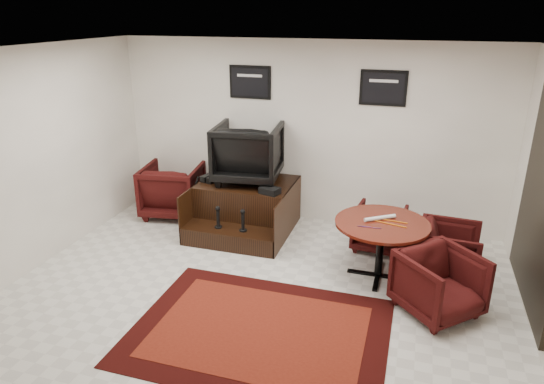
% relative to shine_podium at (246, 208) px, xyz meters
% --- Properties ---
extents(ground, '(6.00, 6.00, 0.00)m').
position_rel_shine_podium_xyz_m(ground, '(0.77, -1.84, -0.34)').
color(ground, silver).
rests_on(ground, ground).
extents(room_shell, '(6.02, 5.02, 2.81)m').
position_rel_shine_podium_xyz_m(room_shell, '(1.18, -1.71, 1.45)').
color(room_shell, white).
rests_on(room_shell, ground).
extents(area_rug, '(2.66, 1.99, 0.01)m').
position_rel_shine_podium_xyz_m(area_rug, '(1.02, -2.40, -0.33)').
color(area_rug, black).
rests_on(area_rug, ground).
extents(shine_podium, '(1.42, 1.47, 0.73)m').
position_rel_shine_podium_xyz_m(shine_podium, '(0.00, 0.00, 0.00)').
color(shine_podium, black).
rests_on(shine_podium, ground).
extents(shine_chair, '(1.04, 0.99, 0.98)m').
position_rel_shine_podium_xyz_m(shine_chair, '(-0.00, 0.15, 0.88)').
color(shine_chair, black).
rests_on(shine_chair, shine_podium).
extents(shoes_pair, '(0.27, 0.29, 0.09)m').
position_rel_shine_podium_xyz_m(shoes_pair, '(-0.55, -0.05, 0.44)').
color(shoes_pair, black).
rests_on(shoes_pair, shine_podium).
extents(polish_kit, '(0.31, 0.25, 0.09)m').
position_rel_shine_podium_xyz_m(polish_kit, '(0.48, -0.30, 0.44)').
color(polish_kit, black).
rests_on(polish_kit, shine_podium).
extents(umbrella_black, '(0.32, 0.12, 0.85)m').
position_rel_shine_podium_xyz_m(umbrella_black, '(-0.84, -0.14, 0.09)').
color(umbrella_black, black).
rests_on(umbrella_black, ground).
extents(umbrella_hooked, '(0.29, 0.11, 0.78)m').
position_rel_shine_podium_xyz_m(umbrella_hooked, '(-0.86, 0.05, 0.05)').
color(umbrella_hooked, black).
rests_on(umbrella_hooked, ground).
extents(armchair_side, '(1.03, 0.98, 0.93)m').
position_rel_shine_podium_xyz_m(armchair_side, '(-1.33, 0.18, 0.13)').
color(armchair_side, black).
rests_on(armchair_side, ground).
extents(meeting_table, '(1.16, 1.16, 0.76)m').
position_rel_shine_podium_xyz_m(meeting_table, '(2.10, -0.88, 0.33)').
color(meeting_table, '#3F1309').
rests_on(meeting_table, ground).
extents(table_chair_back, '(0.74, 0.70, 0.68)m').
position_rel_shine_podium_xyz_m(table_chair_back, '(2.02, -0.08, 0.00)').
color(table_chair_back, black).
rests_on(table_chair_back, ground).
extents(table_chair_window, '(0.73, 0.77, 0.75)m').
position_rel_shine_podium_xyz_m(table_chair_window, '(2.94, -0.58, 0.04)').
color(table_chair_window, black).
rests_on(table_chair_window, ground).
extents(table_chair_corner, '(1.06, 1.06, 0.80)m').
position_rel_shine_podium_xyz_m(table_chair_corner, '(2.80, -1.48, 0.06)').
color(table_chair_corner, black).
rests_on(table_chair_corner, ground).
extents(paper_roll, '(0.37, 0.28, 0.05)m').
position_rel_shine_podium_xyz_m(paper_roll, '(2.07, -0.82, 0.44)').
color(paper_roll, silver).
rests_on(paper_roll, meeting_table).
extents(table_clutter, '(0.57, 0.31, 0.01)m').
position_rel_shine_podium_xyz_m(table_clutter, '(2.14, -0.90, 0.42)').
color(table_clutter, orange).
rests_on(table_clutter, meeting_table).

